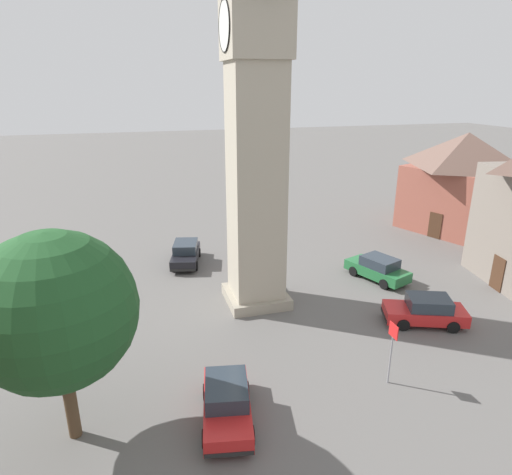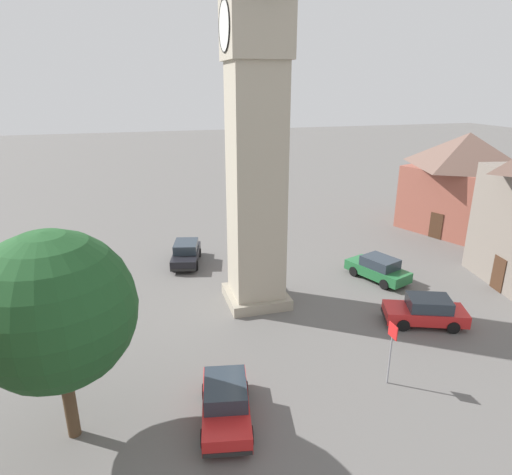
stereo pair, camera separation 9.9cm
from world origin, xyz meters
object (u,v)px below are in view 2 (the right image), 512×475
object	(u,v)px
car_red_corner	(43,273)
car_green_alley	(426,311)
tree	(54,310)
building_shop_left	(463,182)
car_silver_kerb	(226,402)
road_sign	(391,344)
car_blue_kerb	(378,268)
pedestrian	(234,258)
clock_tower	(256,49)
car_white_side	(186,253)

from	to	relation	value
car_red_corner	car_green_alley	bearing A→B (deg)	61.89
tree	building_shop_left	size ratio (longest dim) A/B	0.75
car_silver_kerb	tree	bearing A→B (deg)	-97.47
car_red_corner	road_sign	world-z (taller)	road_sign
car_blue_kerb	pedestrian	bearing A→B (deg)	-112.73
car_blue_kerb	car_red_corner	xyz separation A→B (m)	(-5.03, -20.55, 0.00)
clock_tower	road_sign	size ratio (longest dim) A/B	8.22
car_red_corner	pedestrian	world-z (taller)	pedestrian
car_silver_kerb	pedestrian	distance (m)	13.68
clock_tower	car_white_side	xyz separation A→B (m)	(-6.83, -3.15, -12.73)
car_white_side	building_shop_left	world-z (taller)	building_shop_left
car_silver_kerb	car_red_corner	xyz separation A→B (m)	(-14.67, -8.54, 0.00)
clock_tower	car_blue_kerb	world-z (taller)	clock_tower
road_sign	building_shop_left	bearing A→B (deg)	134.66
car_blue_kerb	pedestrian	world-z (taller)	pedestrian
car_green_alley	road_sign	xyz separation A→B (m)	(3.77, -4.50, 1.14)
car_red_corner	road_sign	size ratio (longest dim) A/B	1.51
clock_tower	tree	world-z (taller)	clock_tower
car_white_side	building_shop_left	distance (m)	23.48
tree	road_sign	size ratio (longest dim) A/B	2.74
car_blue_kerb	car_green_alley	bearing A→B (deg)	-5.38
clock_tower	car_red_corner	xyz separation A→B (m)	(-5.80, -12.21, -12.73)
car_green_alley	clock_tower	bearing A→B (deg)	-122.08
car_silver_kerb	pedestrian	bearing A→B (deg)	165.61
car_silver_kerb	car_white_side	size ratio (longest dim) A/B	0.99
pedestrian	car_red_corner	bearing A→B (deg)	-96.80
car_white_side	pedestrian	size ratio (longest dim) A/B	2.61
pedestrian	tree	world-z (taller)	tree
building_shop_left	clock_tower	bearing A→B (deg)	-68.55
car_blue_kerb	building_shop_left	size ratio (longest dim) A/B	0.43
car_red_corner	car_green_alley	xyz separation A→B (m)	(10.69, 20.01, 0.00)
building_shop_left	tree	bearing A→B (deg)	-61.16
car_red_corner	building_shop_left	xyz separation A→B (m)	(-2.08, 32.26, 3.46)
car_silver_kerb	tree	world-z (taller)	tree
clock_tower	road_sign	world-z (taller)	clock_tower
car_blue_kerb	tree	distance (m)	20.04
car_green_alley	building_shop_left	world-z (taller)	building_shop_left
clock_tower	car_green_alley	world-z (taller)	clock_tower
tree	road_sign	world-z (taller)	tree
car_silver_kerb	clock_tower	bearing A→B (deg)	157.52
car_blue_kerb	car_red_corner	world-z (taller)	same
car_white_side	pedestrian	distance (m)	3.79
clock_tower	building_shop_left	distance (m)	23.45
clock_tower	building_shop_left	size ratio (longest dim) A/B	2.24
car_red_corner	clock_tower	bearing A→B (deg)	64.60
car_red_corner	pedestrian	distance (m)	12.02
pedestrian	tree	size ratio (longest dim) A/B	0.22
clock_tower	car_white_side	bearing A→B (deg)	-155.26
clock_tower	car_red_corner	world-z (taller)	clock_tower
car_red_corner	building_shop_left	distance (m)	32.51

